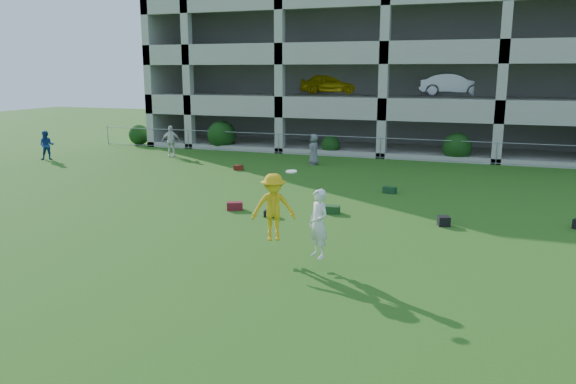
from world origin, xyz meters
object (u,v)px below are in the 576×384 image
at_px(bystander_a, 47,145).
at_px(bystander_c, 314,149).
at_px(crate_d, 444,221).
at_px(frisbee_contest, 285,211).
at_px(parking_garage, 408,52).
at_px(bystander_b, 171,141).

bearing_deg(bystander_a, bystander_c, -17.51).
bearing_deg(bystander_c, crate_d, 8.62).
distance_m(bystander_a, frisbee_contest, 21.16).
xyz_separation_m(bystander_c, parking_garage, (2.87, 11.80, 5.22)).
bearing_deg(bystander_b, bystander_a, 176.48).
xyz_separation_m(bystander_a, bystander_b, (5.70, 3.33, 0.09)).
distance_m(bystander_a, bystander_c, 14.53).
xyz_separation_m(bystander_a, crate_d, (21.44, -6.42, -0.64)).
bearing_deg(bystander_c, bystander_a, -104.40).
bearing_deg(parking_garage, frisbee_contest, -87.99).
xyz_separation_m(bystander_a, bystander_c, (14.12, 3.42, 0.00)).
xyz_separation_m(crate_d, frisbee_contest, (-3.53, -4.82, 1.16)).
height_order(bystander_a, parking_garage, parking_garage).
height_order(bystander_b, bystander_c, bystander_b).
bearing_deg(bystander_c, frisbee_contest, -13.52).
bearing_deg(frisbee_contest, bystander_c, 104.50).
relative_size(bystander_b, crate_d, 5.01).
bearing_deg(bystander_a, frisbee_contest, -63.26).
distance_m(bystander_c, frisbee_contest, 15.16).
distance_m(bystander_b, bystander_c, 8.42).
bearing_deg(parking_garage, crate_d, -78.36).
xyz_separation_m(frisbee_contest, parking_garage, (-0.93, 26.47, 4.70)).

